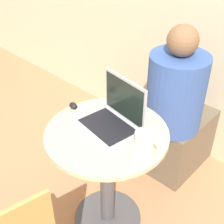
{
  "coord_description": "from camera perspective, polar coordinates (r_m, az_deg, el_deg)",
  "views": [
    {
      "loc": [
        0.91,
        -0.93,
        1.77
      ],
      "look_at": [
        -0.01,
        0.05,
        0.83
      ],
      "focal_mm": 50.0,
      "sensor_mm": 36.0,
      "label": 1
    }
  ],
  "objects": [
    {
      "name": "ground_plane",
      "position": [
        2.2,
        -0.78,
        -18.72
      ],
      "size": [
        12.0,
        12.0,
        0.0
      ],
      "primitive_type": "plane",
      "color": "tan"
    },
    {
      "name": "round_table",
      "position": [
        1.82,
        -0.91,
        -9.52
      ],
      "size": [
        0.67,
        0.67,
        0.73
      ],
      "color": "#4C4C51",
      "rests_on": "ground_plane"
    },
    {
      "name": "laptop",
      "position": [
        1.67,
        0.26,
        -0.98
      ],
      "size": [
        0.36,
        0.29,
        0.27
      ],
      "color": "#B7B7BC",
      "rests_on": "round_table"
    },
    {
      "name": "cell_phone",
      "position": [
        1.81,
        -5.53,
        0.13
      ],
      "size": [
        0.09,
        0.11,
        0.02
      ],
      "color": "silver",
      "rests_on": "round_table"
    },
    {
      "name": "computer_mouse",
      "position": [
        1.85,
        -7.1,
        1.17
      ],
      "size": [
        0.06,
        0.04,
        0.04
      ],
      "color": "black",
      "rests_on": "round_table"
    },
    {
      "name": "coffee_cup",
      "position": [
        1.54,
        6.0,
        -5.31
      ],
      "size": [
        0.15,
        0.09,
        0.1
      ],
      "color": "white",
      "rests_on": "round_table"
    },
    {
      "name": "person_seated",
      "position": [
        2.25,
        11.82,
        -0.91
      ],
      "size": [
        0.38,
        0.59,
        1.16
      ],
      "color": "brown",
      "rests_on": "ground_plane"
    }
  ]
}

